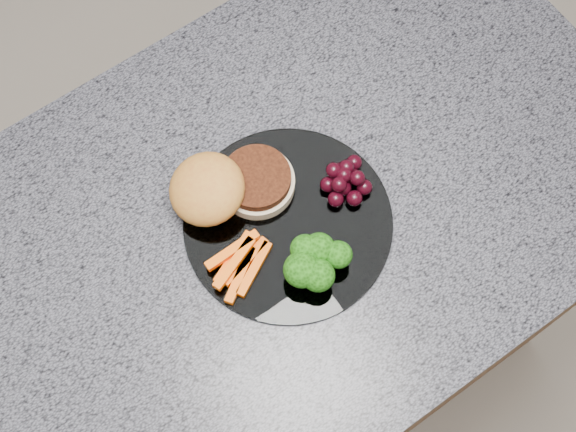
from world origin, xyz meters
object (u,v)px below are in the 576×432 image
at_px(island_cabinet, 230,343).
at_px(plate, 288,223).
at_px(grape_bunch, 346,180).
at_px(burger, 225,188).

bearing_deg(island_cabinet, plate, -10.09).
xyz_separation_m(plate, grape_bunch, (0.09, -0.00, 0.02)).
relative_size(plate, burger, 1.59).
bearing_deg(burger, grape_bunch, -24.49).
bearing_deg(grape_bunch, island_cabinet, 174.08).
relative_size(island_cabinet, burger, 7.33).
bearing_deg(burger, plate, -54.82).
bearing_deg(island_cabinet, burger, 38.05).
xyz_separation_m(island_cabinet, plate, (0.11, -0.02, 0.47)).
bearing_deg(island_cabinet, grape_bunch, -5.92).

